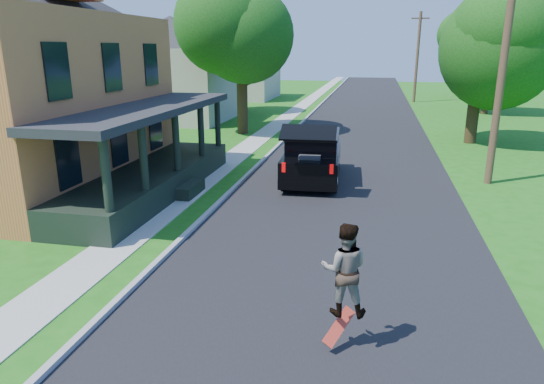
% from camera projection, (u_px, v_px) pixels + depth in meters
% --- Properties ---
extents(ground, '(140.00, 140.00, 0.00)m').
position_uv_depth(ground, '(323.00, 289.00, 10.56)').
color(ground, '#1B5D12').
rests_on(ground, ground).
extents(street, '(8.00, 120.00, 0.02)m').
position_uv_depth(street, '(359.00, 135.00, 29.31)').
color(street, black).
rests_on(street, ground).
extents(curb, '(0.15, 120.00, 0.12)m').
position_uv_depth(curb, '(293.00, 132.00, 30.11)').
color(curb, '#969692').
rests_on(curb, ground).
extents(sidewalk, '(1.30, 120.00, 0.03)m').
position_uv_depth(sidewalk, '(268.00, 131.00, 30.42)').
color(sidewalk, '#9C9B93').
rests_on(sidewalk, ground).
extents(front_walk, '(6.50, 1.20, 0.03)m').
position_uv_depth(front_walk, '(86.00, 189.00, 18.07)').
color(front_walk, '#9C9B93').
rests_on(front_walk, ground).
extents(neighbor_house_mid, '(12.78, 12.78, 8.30)m').
position_uv_depth(neighbor_house_mid, '(172.00, 60.00, 34.54)').
color(neighbor_house_mid, '#B8B3A3').
rests_on(neighbor_house_mid, ground).
extents(neighbor_house_far, '(12.78, 12.78, 8.30)m').
position_uv_depth(neighbor_house_far, '(235.00, 57.00, 49.54)').
color(neighbor_house_far, '#B8B3A3').
rests_on(neighbor_house_far, ground).
extents(black_suv, '(2.32, 5.46, 2.50)m').
position_uv_depth(black_suv, '(313.00, 156.00, 19.00)').
color(black_suv, black).
rests_on(black_suv, ground).
extents(skateboarder, '(0.84, 0.68, 1.64)m').
position_uv_depth(skateboarder, '(345.00, 269.00, 8.11)').
color(skateboarder, black).
rests_on(skateboarder, ground).
extents(skateboard, '(0.53, 0.58, 0.55)m').
position_uv_depth(skateboard, '(339.00, 328.00, 8.36)').
color(skateboard, '#AD1F0E').
rests_on(skateboard, ground).
extents(tree_left_mid, '(7.52, 7.72, 9.76)m').
position_uv_depth(tree_left_mid, '(241.00, 23.00, 28.02)').
color(tree_left_mid, '#2E2111').
rests_on(tree_left_mid, ground).
extents(tree_left_far, '(6.29, 6.03, 7.26)m').
position_uv_depth(tree_left_far, '(242.00, 52.00, 38.48)').
color(tree_left_far, '#2E2111').
rests_on(tree_left_far, ground).
extents(tree_right_near, '(6.60, 6.65, 8.97)m').
position_uv_depth(tree_right_near, '(481.00, 33.00, 25.18)').
color(tree_right_near, '#2E2111').
rests_on(tree_right_near, ground).
extents(tree_right_mid, '(7.11, 7.22, 9.09)m').
position_uv_depth(tree_right_mid, '(493.00, 36.00, 36.89)').
color(tree_right_mid, '#2E2111').
rests_on(tree_right_mid, ground).
extents(tree_right_far, '(6.65, 6.63, 9.57)m').
position_uv_depth(tree_right_far, '(469.00, 36.00, 50.29)').
color(tree_right_far, '#2E2111').
rests_on(tree_right_far, ground).
extents(utility_pole_near, '(1.69, 0.58, 10.48)m').
position_uv_depth(utility_pole_near, '(507.00, 37.00, 17.26)').
color(utility_pole_near, '#4E3824').
rests_on(utility_pole_near, ground).
extents(utility_pole_far, '(1.65, 0.33, 8.29)m').
position_uv_depth(utility_pole_far, '(417.00, 56.00, 45.78)').
color(utility_pole_far, '#4E3824').
rests_on(utility_pole_far, ground).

